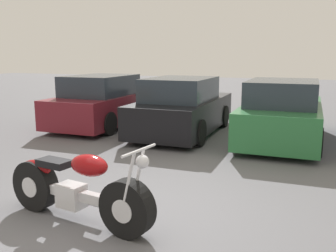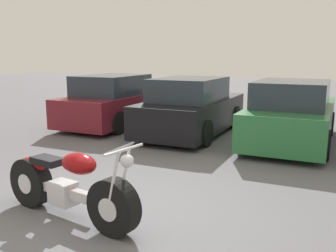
# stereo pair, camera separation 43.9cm
# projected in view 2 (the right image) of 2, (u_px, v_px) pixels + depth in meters

# --- Properties ---
(ground_plane) EXTENTS (60.00, 60.00, 0.00)m
(ground_plane) POSITION_uv_depth(u_px,v_px,m) (119.00, 214.00, 4.93)
(ground_plane) COLOR slate
(motorcycle) EXTENTS (2.21, 0.79, 1.06)m
(motorcycle) POSITION_uv_depth(u_px,v_px,m) (67.00, 187.00, 4.73)
(motorcycle) COLOR black
(motorcycle) RESTS_ON ground_plane
(parked_car_maroon) EXTENTS (1.81, 4.06, 1.49)m
(parked_car_maroon) POSITION_uv_depth(u_px,v_px,m) (116.00, 102.00, 11.11)
(parked_car_maroon) COLOR maroon
(parked_car_maroon) RESTS_ON ground_plane
(parked_car_black) EXTENTS (1.81, 4.06, 1.49)m
(parked_car_black) POSITION_uv_depth(u_px,v_px,m) (192.00, 108.00, 9.83)
(parked_car_black) COLOR black
(parked_car_black) RESTS_ON ground_plane
(parked_car_green) EXTENTS (1.81, 4.06, 1.49)m
(parked_car_green) POSITION_uv_depth(u_px,v_px,m) (291.00, 115.00, 8.74)
(parked_car_green) COLOR #286B38
(parked_car_green) RESTS_ON ground_plane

